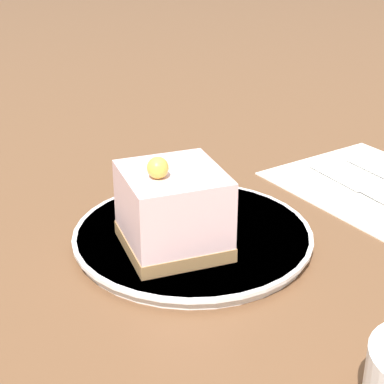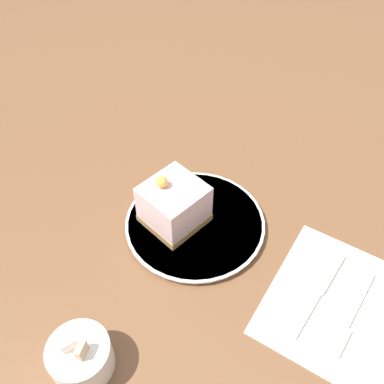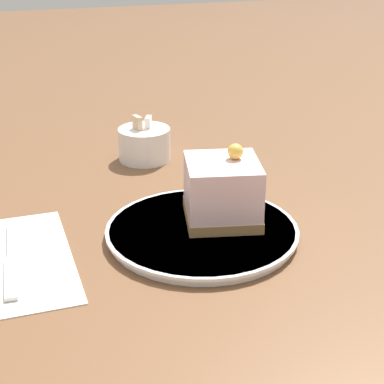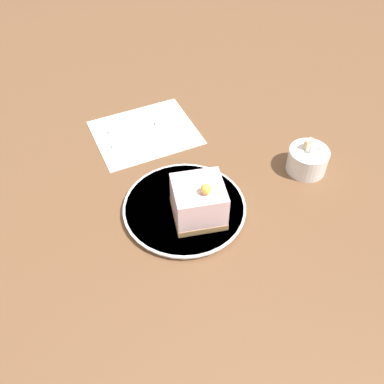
{
  "view_description": "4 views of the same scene",
  "coord_description": "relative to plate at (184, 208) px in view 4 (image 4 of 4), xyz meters",
  "views": [
    {
      "loc": [
        0.33,
        0.47,
        0.32
      ],
      "look_at": [
        0.05,
        0.0,
        0.07
      ],
      "focal_mm": 60.0,
      "sensor_mm": 36.0,
      "label": 1
    },
    {
      "loc": [
        -0.22,
        0.37,
        0.59
      ],
      "look_at": [
        0.05,
        -0.03,
        0.07
      ],
      "focal_mm": 40.0,
      "sensor_mm": 36.0,
      "label": 2
    },
    {
      "loc": [
        -0.19,
        -0.69,
        0.38
      ],
      "look_at": [
        0.02,
        -0.0,
        0.06
      ],
      "focal_mm": 60.0,
      "sensor_mm": 36.0,
      "label": 3
    },
    {
      "loc": [
        0.54,
        -0.22,
        0.64
      ],
      "look_at": [
        0.05,
        -0.01,
        0.06
      ],
      "focal_mm": 40.0,
      "sensor_mm": 36.0,
      "label": 4
    }
  ],
  "objects": [
    {
      "name": "ground_plane",
      "position": [
        -0.03,
        0.02,
        -0.01
      ],
      "size": [
        4.0,
        4.0,
        0.0
      ],
      "primitive_type": "plane",
      "color": "brown"
    },
    {
      "name": "plate",
      "position": [
        0.0,
        0.0,
        0.0
      ],
      "size": [
        0.24,
        0.24,
        0.01
      ],
      "color": "white",
      "rests_on": "ground_plane"
    },
    {
      "name": "cake_slice",
      "position": [
        0.03,
        0.01,
        0.05
      ],
      "size": [
        0.11,
        0.11,
        0.1
      ],
      "rotation": [
        0.0,
        0.0,
        -0.2
      ],
      "color": "#9E7547",
      "rests_on": "plate"
    },
    {
      "name": "napkin",
      "position": [
        -0.26,
        0.01,
        -0.01
      ],
      "size": [
        0.2,
        0.24,
        0.0
      ],
      "rotation": [
        0.0,
        0.0,
        0.03
      ],
      "color": "white",
      "rests_on": "ground_plane"
    },
    {
      "name": "fork",
      "position": [
        -0.28,
        0.02,
        -0.0
      ],
      "size": [
        0.02,
        0.16,
        0.0
      ],
      "rotation": [
        0.0,
        0.0,
        -0.04
      ],
      "color": "silver",
      "rests_on": "napkin"
    },
    {
      "name": "knife",
      "position": [
        -0.23,
        -0.01,
        -0.0
      ],
      "size": [
        0.02,
        0.18,
        0.0
      ],
      "rotation": [
        0.0,
        0.0,
        -0.04
      ],
      "color": "silver",
      "rests_on": "napkin"
    },
    {
      "name": "sugar_bowl",
      "position": [
        -0.01,
        0.28,
        0.02
      ],
      "size": [
        0.08,
        0.08,
        0.07
      ],
      "color": "white",
      "rests_on": "ground_plane"
    }
  ]
}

